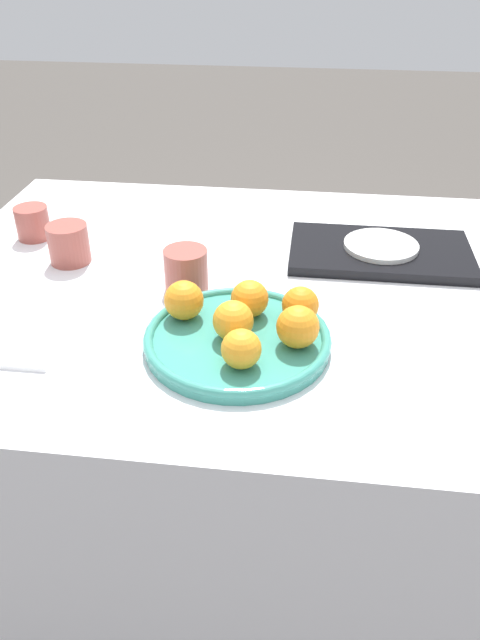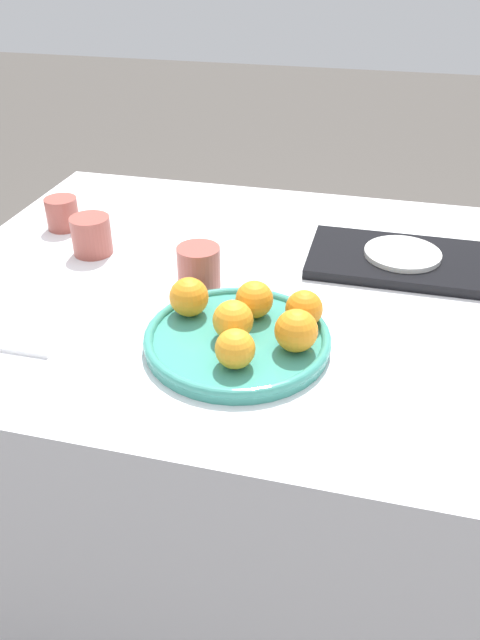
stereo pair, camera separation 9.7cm
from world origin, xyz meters
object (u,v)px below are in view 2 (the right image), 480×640
Objects in this scene: orange_3 at (296,331)px; cup_0 at (92,235)px; fruit_platter at (240,339)px; orange_2 at (304,309)px; orange_5 at (254,299)px; orange_1 at (235,349)px; orange_4 at (189,297)px; cup_1 at (62,213)px; orange_0 at (233,320)px; serving_tray at (401,260)px; side_plate at (403,254)px; cup_2 at (199,267)px; napkin at (25,330)px.

cup_0 is (-0.46, 0.26, -0.01)m from orange_3.
fruit_platter is 0.11m from orange_2.
orange_5 is at bearing 174.69° from orange_2.
orange_5 is (-0.00, 0.14, 0.00)m from orange_1.
orange_4 is at bearing -36.74° from cup_0.
orange_4 is at bearing 154.72° from fruit_platter.
orange_4 reaches higher than orange_2.
orange_5 is at bearing -29.46° from cup_1.
orange_4 is at bearing 150.26° from orange_0.
orange_1 is at bearing -141.17° from orange_3.
orange_4 is 0.46m from serving_tray.
serving_tray is at bearing 61.37° from orange_1.
orange_0 is at bearing 106.88° from orange_1.
orange_3 is at bearing 38.83° from orange_1.
cup_1 is at bearing -179.93° from side_plate.
cup_0 is at bearing -170.97° from side_plate.
cup_2 is 0.54× the size of napkin.
cup_0 and cup_2 have the same top height.
cup_2 reaches higher than side_plate.
orange_0 is 0.59m from cup_1.
orange_1 is at bearing -61.84° from cup_2.
cup_2 is at bearing -154.16° from serving_tray.
orange_1 is 0.41× the size of napkin.
napkin is at bearing -146.51° from side_plate.
cup_2 is (-0.13, 0.25, -0.01)m from orange_1.
orange_4 is at bearing -138.47° from side_plate.
orange_2 reaches higher than serving_tray.
napkin is at bearing -136.91° from cup_2.
orange_0 is at bearing 7.17° from napkin.
side_plate is (0.24, 0.35, 0.01)m from fruit_platter.
orange_3 is at bearing -16.82° from orange_4.
orange_1 is at bearing -120.91° from orange_2.
serving_tray is at bearing 9.03° from cup_0.
orange_5 is 0.37m from side_plate.
cup_2 reaches higher than fruit_platter.
orange_1 is at bearing -81.48° from fruit_platter.
side_plate reaches higher than serving_tray.
orange_3 is at bearing -31.75° from cup_1.
orange_4 reaches higher than orange_5.
fruit_platter is at bearing -124.79° from side_plate.
orange_3 reaches higher than napkin.
orange_4 is at bearing -138.47° from serving_tray.
serving_tray is 4.54× the size of cup_2.
cup_1 is (-0.58, 0.29, -0.01)m from orange_2.
orange_0 is 0.21m from cup_2.
orange_2 is 0.97× the size of orange_5.
orange_2 is 0.65m from cup_1.
orange_5 is 0.78× the size of cup_0.
side_plate is at bearing 25.84° from cup_2.
cup_1 is (-0.73, -0.00, 0.01)m from side_plate.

